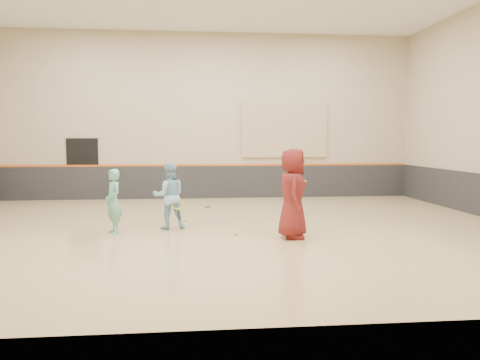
{
  "coord_description": "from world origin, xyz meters",
  "views": [
    {
      "loc": [
        -0.54,
        -11.15,
        2.17
      ],
      "look_at": [
        0.6,
        0.4,
        1.15
      ],
      "focal_mm": 35.0,
      "sensor_mm": 36.0,
      "label": 1
    }
  ],
  "objects": [
    {
      "name": "ball_beside_spare",
      "position": [
        -0.8,
        1.08,
        0.03
      ],
      "size": [
        0.07,
        0.07,
        0.07
      ],
      "primitive_type": "sphere",
      "color": "#BED230",
      "rests_on": "floor"
    },
    {
      "name": "ball_under_racket",
      "position": [
        0.39,
        -0.79,
        0.03
      ],
      "size": [
        0.07,
        0.07,
        0.07
      ],
      "primitive_type": "sphere",
      "color": "#C3D732",
      "rests_on": "floor"
    },
    {
      "name": "ball_in_hand",
      "position": [
        1.83,
        -1.35,
        1.26
      ],
      "size": [
        0.07,
        0.07,
        0.07
      ],
      "primitive_type": "sphere",
      "color": "yellow",
      "rests_on": "young_man"
    },
    {
      "name": "spare_racket",
      "position": [
        -0.34,
        3.45,
        0.06
      ],
      "size": [
        0.59,
        0.59,
        0.13
      ],
      "primitive_type": null,
      "color": "#ADC72B",
      "rests_on": "floor"
    },
    {
      "name": "doorway",
      "position": [
        -4.5,
        5.98,
        1.1
      ],
      "size": [
        1.1,
        0.05,
        2.2
      ],
      "primitive_type": "cube",
      "color": "black",
      "rests_on": "floor"
    },
    {
      "name": "wainscot_back",
      "position": [
        0.0,
        5.97,
        0.6
      ],
      "size": [
        14.9,
        0.04,
        1.2
      ],
      "primitive_type": "cube",
      "color": "#232326",
      "rests_on": "floor"
    },
    {
      "name": "young_man",
      "position": [
        1.6,
        -1.18,
        0.98
      ],
      "size": [
        0.75,
        1.04,
        1.97
      ],
      "primitive_type": "imported",
      "rotation": [
        0.0,
        0.0,
        1.43
      ],
      "color": "maroon",
      "rests_on": "floor"
    },
    {
      "name": "instructor",
      "position": [
        -1.15,
        0.18,
        0.8
      ],
      "size": [
        0.87,
        0.72,
        1.6
      ],
      "primitive_type": "imported",
      "rotation": [
        0.0,
        0.0,
        3.31
      ],
      "color": "#94C0E5",
      "rests_on": "floor"
    },
    {
      "name": "held_racket",
      "position": [
        -0.95,
        0.0,
        0.63
      ],
      "size": [
        0.41,
        0.41,
        0.6
      ],
      "primitive_type": null,
      "color": "#C1D32E",
      "rests_on": "instructor"
    },
    {
      "name": "accent_stripe",
      "position": [
        0.0,
        5.96,
        1.22
      ],
      "size": [
        14.9,
        0.03,
        0.06
      ],
      "primitive_type": "cube",
      "color": "#D85914",
      "rests_on": "wall_back"
    },
    {
      "name": "girl",
      "position": [
        -2.39,
        -0.27,
        0.74
      ],
      "size": [
        0.57,
        0.65,
        1.48
      ],
      "primitive_type": "imported",
      "rotation": [
        0.0,
        0.0,
        -1.06
      ],
      "color": "#6DBDAD",
      "rests_on": "floor"
    },
    {
      "name": "acoustic_panel",
      "position": [
        2.8,
        5.95,
        2.5
      ],
      "size": [
        3.2,
        0.08,
        2.0
      ],
      "primitive_type": "cube",
      "color": "tan",
      "rests_on": "wall_back"
    },
    {
      "name": "room",
      "position": [
        0.0,
        0.0,
        0.81
      ],
      "size": [
        15.04,
        12.04,
        6.22
      ],
      "color": "tan",
      "rests_on": "ground"
    }
  ]
}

